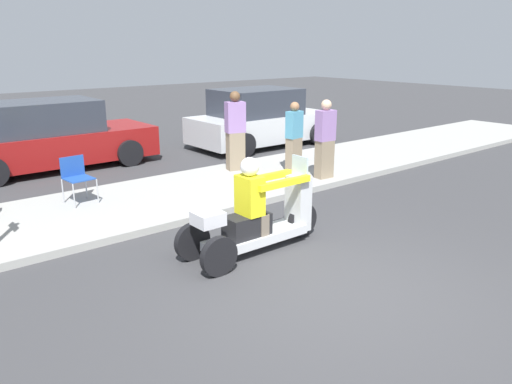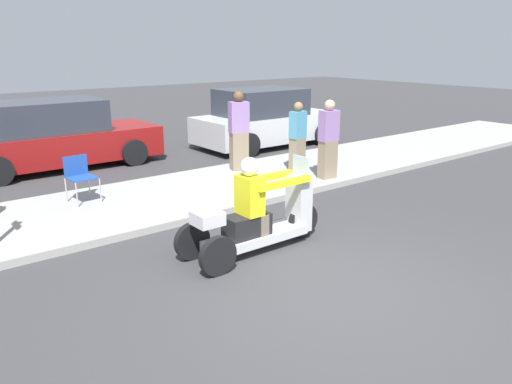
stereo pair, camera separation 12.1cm
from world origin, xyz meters
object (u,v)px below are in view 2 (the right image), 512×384
parked_car_lot_left (265,119)px  motorcycle_trike (257,218)px  folding_chair_set_back (79,174)px  spectator_mid_group (239,132)px  spectator_near_curb (298,138)px  parked_car_lot_right (53,137)px  spectator_end_of_line (328,141)px

parked_car_lot_left → motorcycle_trike: bearing=-129.7°
folding_chair_set_back → spectator_mid_group: bearing=2.3°
spectator_near_curb → folding_chair_set_back: spectator_near_curb is taller
spectator_mid_group → motorcycle_trike: bearing=-122.8°
folding_chair_set_back → parked_car_lot_right: (0.57, 3.38, 0.13)m
spectator_mid_group → parked_car_lot_left: size_ratio=0.42×
motorcycle_trike → parked_car_lot_left: size_ratio=0.55×
spectator_end_of_line → motorcycle_trike: bearing=-150.4°
parked_car_lot_right → spectator_near_curb: bearing=-45.6°
folding_chair_set_back → parked_car_lot_left: size_ratio=0.19×
motorcycle_trike → spectator_mid_group: size_ratio=1.31×
spectator_mid_group → parked_car_lot_right: spectator_mid_group is taller
spectator_near_curb → motorcycle_trike: bearing=-140.0°
parked_car_lot_right → folding_chair_set_back: bearing=-99.5°
motorcycle_trike → folding_chair_set_back: size_ratio=2.81×
spectator_near_curb → folding_chair_set_back: bearing=170.8°
folding_chair_set_back → parked_car_lot_left: bearing=21.4°
spectator_near_curb → folding_chair_set_back: (-4.61, 0.75, -0.24)m
parked_car_lot_left → spectator_mid_group: bearing=-138.5°
spectator_mid_group → spectator_end_of_line: bearing=-59.3°
spectator_end_of_line → folding_chair_set_back: 4.97m
spectator_near_curb → folding_chair_set_back: 4.68m
parked_car_lot_left → spectator_end_of_line: bearing=-111.1°
spectator_mid_group → spectator_near_curb: spectator_mid_group is taller
parked_car_lot_left → spectator_near_curb: bearing=-117.2°
folding_chair_set_back → motorcycle_trike: bearing=-70.3°
spectator_mid_group → parked_car_lot_right: bearing=133.7°
spectator_end_of_line → parked_car_lot_right: spectator_end_of_line is taller
folding_chair_set_back → parked_car_lot_right: bearing=80.5°
spectator_end_of_line → parked_car_lot_left: size_ratio=0.39×
parked_car_lot_right → parked_car_lot_left: size_ratio=1.12×
parked_car_lot_right → parked_car_lot_left: 5.77m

